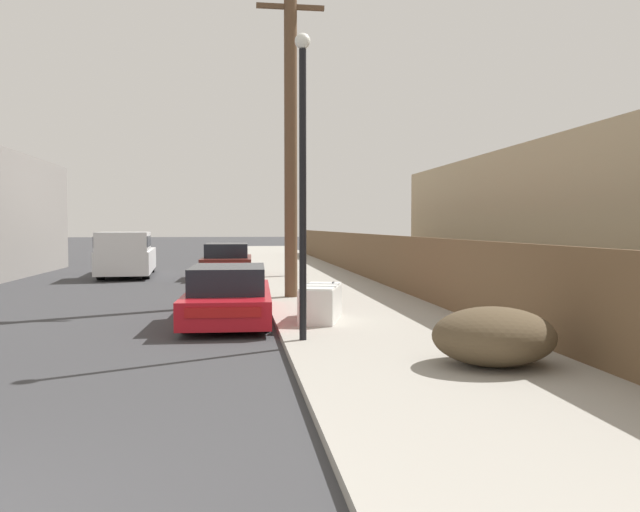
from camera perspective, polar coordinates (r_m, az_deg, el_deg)
name	(u,v)px	position (r m, az deg, el deg)	size (l,w,h in m)	color
sidewalk_curb	(301,270)	(27.52, -1.79, -1.33)	(4.20, 63.00, 0.12)	#9E998E
discarded_fridge	(321,303)	(12.67, 0.08, -4.29)	(1.11, 1.77, 0.74)	silver
parked_sports_car_red	(229,296)	(13.39, -8.33, -3.61)	(1.91, 4.77, 1.20)	red
car_parked_mid	(227,262)	(24.50, -8.49, -0.51)	(1.98, 4.16, 1.35)	#5B1E19
pickup_truck	(126,255)	(25.87, -17.29, 0.13)	(2.38, 5.71, 1.79)	silver
utility_pole	(291,134)	(16.95, -2.70, 11.07)	(1.80, 0.35, 8.55)	brown
street_lamp	(303,165)	(10.44, -1.59, 8.31)	(0.26, 0.26, 5.08)	black
brush_pile	(494,336)	(8.94, 15.60, -7.07)	(1.70, 1.49, 0.80)	brown
wooden_fence	(361,254)	(24.12, 3.76, 0.15)	(0.08, 40.09, 1.62)	brown
building_right_house	(616,226)	(18.19, 25.42, 2.49)	(6.00, 17.64, 4.05)	tan
pedestrian	(293,252)	(23.90, -2.51, 0.33)	(0.34, 0.34, 1.73)	#282D42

